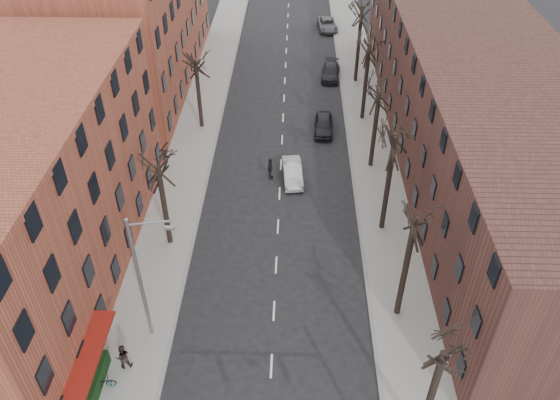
# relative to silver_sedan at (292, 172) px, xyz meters

# --- Properties ---
(sidewalk_left) EXTENTS (4.00, 90.00, 0.15)m
(sidewalk_left) POSITION_rel_silver_sedan_xyz_m (-9.00, 9.07, -0.62)
(sidewalk_left) COLOR gray
(sidewalk_left) RESTS_ON ground
(sidewalk_right) EXTENTS (4.00, 90.00, 0.15)m
(sidewalk_right) POSITION_rel_silver_sedan_xyz_m (7.00, 9.07, -0.62)
(sidewalk_right) COLOR gray
(sidewalk_right) RESTS_ON ground
(building_left_near) EXTENTS (12.00, 26.00, 12.00)m
(building_left_near) POSITION_rel_silver_sedan_xyz_m (-17.00, -10.93, 5.31)
(building_left_near) COLOR brown
(building_left_near) RESTS_ON ground
(building_left_far) EXTENTS (12.00, 28.00, 14.00)m
(building_left_far) POSITION_rel_silver_sedan_xyz_m (-17.00, 18.07, 6.31)
(building_left_far) COLOR brown
(building_left_far) RESTS_ON ground
(building_right) EXTENTS (12.00, 50.00, 10.00)m
(building_right) POSITION_rel_silver_sedan_xyz_m (15.00, 4.07, 4.31)
(building_right) COLOR #472721
(building_right) RESTS_ON ground
(awning_left) EXTENTS (1.20, 7.00, 0.15)m
(awning_left) POSITION_rel_silver_sedan_xyz_m (-10.40, -19.93, -0.69)
(awning_left) COLOR maroon
(awning_left) RESTS_ON ground
(tree_right_b) EXTENTS (5.20, 5.20, 10.80)m
(tree_right_b) POSITION_rel_silver_sedan_xyz_m (6.60, -13.93, -0.69)
(tree_right_b) COLOR black
(tree_right_b) RESTS_ON ground
(tree_right_c) EXTENTS (5.20, 5.20, 11.60)m
(tree_right_c) POSITION_rel_silver_sedan_xyz_m (6.60, -5.93, -0.69)
(tree_right_c) COLOR black
(tree_right_c) RESTS_ON ground
(tree_right_d) EXTENTS (5.20, 5.20, 10.00)m
(tree_right_d) POSITION_rel_silver_sedan_xyz_m (6.60, 2.07, -0.69)
(tree_right_d) COLOR black
(tree_right_d) RESTS_ON ground
(tree_right_e) EXTENTS (5.20, 5.20, 10.80)m
(tree_right_e) POSITION_rel_silver_sedan_xyz_m (6.60, 10.07, -0.69)
(tree_right_e) COLOR black
(tree_right_e) RESTS_ON ground
(tree_right_f) EXTENTS (5.20, 5.20, 11.60)m
(tree_right_f) POSITION_rel_silver_sedan_xyz_m (6.60, 18.07, -0.69)
(tree_right_f) COLOR black
(tree_right_f) RESTS_ON ground
(tree_left_a) EXTENTS (5.20, 5.20, 9.50)m
(tree_left_a) POSITION_rel_silver_sedan_xyz_m (-8.60, -7.93, -0.69)
(tree_left_a) COLOR black
(tree_left_a) RESTS_ON ground
(tree_left_b) EXTENTS (5.20, 5.20, 9.50)m
(tree_left_b) POSITION_rel_silver_sedan_xyz_m (-8.60, 8.07, -0.69)
(tree_left_b) COLOR black
(tree_left_b) RESTS_ON ground
(streetlight) EXTENTS (2.45, 0.22, 9.03)m
(streetlight) POSITION_rel_silver_sedan_xyz_m (-8.03, -15.93, 4.32)
(streetlight) COLOR slate
(streetlight) RESTS_ON ground
(silver_sedan) EXTENTS (1.85, 4.33, 1.39)m
(silver_sedan) POSITION_rel_silver_sedan_xyz_m (0.00, 0.00, 0.00)
(silver_sedan) COLOR #AAACB1
(silver_sedan) RESTS_ON ground
(parked_car_near) EXTENTS (1.89, 4.32, 1.45)m
(parked_car_near) POSITION_rel_silver_sedan_xyz_m (2.80, 7.61, 0.03)
(parked_car_near) COLOR black
(parked_car_near) RESTS_ON ground
(parked_car_mid) EXTENTS (2.34, 4.79, 1.34)m
(parked_car_mid) POSITION_rel_silver_sedan_xyz_m (3.96, 18.98, -0.02)
(parked_car_mid) COLOR black
(parked_car_mid) RESTS_ON ground
(parked_car_far) EXTENTS (2.73, 5.08, 1.36)m
(parked_car_far) POSITION_rel_silver_sedan_xyz_m (4.15, 32.98, -0.02)
(parked_car_far) COLOR #54565B
(parked_car_far) RESTS_ON ground
(pedestrian_b) EXTENTS (0.99, 0.87, 1.72)m
(pedestrian_b) POSITION_rel_silver_sedan_xyz_m (-9.20, -18.25, 0.31)
(pedestrian_b) COLOR black
(pedestrian_b) RESTS_ON sidewalk_left
(pedestrian_crossing) EXTENTS (0.55, 1.17, 1.95)m
(pedestrian_crossing) POSITION_rel_silver_sedan_xyz_m (-1.81, 0.10, 0.28)
(pedestrian_crossing) COLOR black
(pedestrian_crossing) RESTS_ON ground
(bicycle) EXTENTS (1.71, 0.83, 0.86)m
(bicycle) POSITION_rel_silver_sedan_xyz_m (-10.13, -19.64, -0.11)
(bicycle) COLOR gray
(bicycle) RESTS_ON sidewalk_left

